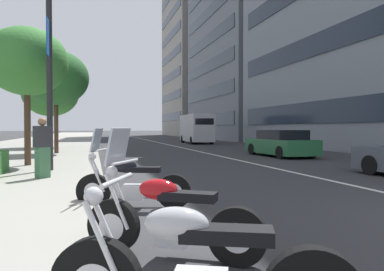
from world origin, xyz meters
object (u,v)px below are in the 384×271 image
(motorcycle_mid_row, at_px, (169,220))
(street_tree_by_lamp_post, at_px, (27,62))
(street_lamp_with_banners, at_px, (58,5))
(pedestrian_on_plaza, at_px, (42,148))
(delivery_van_ahead, at_px, (196,128))
(street_tree_far_plaza, at_px, (56,78))
(street_tree_near_plaza_corner, at_px, (50,93))
(car_lead_in_lane, at_px, (281,144))
(motorcycle_by_sign_pole, at_px, (131,184))

(motorcycle_mid_row, xyz_separation_m, street_tree_by_lamp_post, (9.86, 3.07, 3.38))
(street_lamp_with_banners, height_order, pedestrian_on_plaza, street_lamp_with_banners)
(delivery_van_ahead, relative_size, street_tree_far_plaza, 1.08)
(street_lamp_with_banners, bearing_deg, street_tree_near_plaza_corner, 7.08)
(car_lead_in_lane, relative_size, street_tree_far_plaza, 0.83)
(street_tree_far_plaza, distance_m, street_tree_near_plaza_corner, 6.41)
(motorcycle_mid_row, height_order, street_tree_far_plaza, street_tree_far_plaza)
(motorcycle_mid_row, height_order, motorcycle_by_sign_pole, motorcycle_mid_row)
(street_tree_by_lamp_post, relative_size, street_tree_near_plaza_corner, 0.92)
(motorcycle_by_sign_pole, relative_size, pedestrian_on_plaza, 1.28)
(car_lead_in_lane, distance_m, street_tree_by_lamp_post, 12.42)
(street_lamp_with_banners, relative_size, street_tree_far_plaza, 1.64)
(motorcycle_mid_row, relative_size, delivery_van_ahead, 0.32)
(pedestrian_on_plaza, bearing_deg, motorcycle_mid_row, 162.09)
(delivery_van_ahead, bearing_deg, car_lead_in_lane, -178.71)
(street_tree_near_plaza_corner, bearing_deg, car_lead_in_lane, -128.36)
(street_tree_far_plaza, relative_size, pedestrian_on_plaza, 3.38)
(car_lead_in_lane, bearing_deg, motorcycle_mid_row, 143.90)
(motorcycle_mid_row, distance_m, pedestrian_on_plaza, 6.61)
(street_tree_near_plaza_corner, bearing_deg, delivery_van_ahead, -62.42)
(car_lead_in_lane, relative_size, street_tree_near_plaza_corner, 0.84)
(street_tree_by_lamp_post, bearing_deg, car_lead_in_lane, -76.32)
(street_tree_far_plaza, height_order, pedestrian_on_plaza, street_tree_far_plaza)
(delivery_van_ahead, bearing_deg, street_tree_far_plaza, 140.02)
(motorcycle_by_sign_pole, distance_m, pedestrian_on_plaza, 4.11)
(street_tree_near_plaza_corner, bearing_deg, street_tree_by_lamp_post, -177.40)
(motorcycle_by_sign_pole, xyz_separation_m, car_lead_in_lane, (10.03, -8.75, 0.22))
(motorcycle_by_sign_pole, relative_size, street_tree_far_plaza, 0.38)
(delivery_van_ahead, xyz_separation_m, street_tree_near_plaza_corner, (-6.47, 12.38, 2.41))
(street_tree_near_plaza_corner, relative_size, pedestrian_on_plaza, 3.34)
(street_lamp_with_banners, relative_size, street_tree_near_plaza_corner, 1.66)
(street_tree_near_plaza_corner, xyz_separation_m, pedestrian_on_plaza, (-16.15, -1.52, -2.93))
(street_tree_by_lamp_post, bearing_deg, street_tree_near_plaza_corner, 2.60)
(delivery_van_ahead, xyz_separation_m, pedestrian_on_plaza, (-22.61, 10.86, -0.52))
(motorcycle_by_sign_pole, height_order, delivery_van_ahead, delivery_van_ahead)
(street_lamp_with_banners, bearing_deg, delivery_van_ahead, -26.95)
(motorcycle_by_sign_pole, relative_size, street_lamp_with_banners, 0.23)
(motorcycle_by_sign_pole, bearing_deg, street_tree_far_plaza, -60.89)
(street_tree_by_lamp_post, xyz_separation_m, pedestrian_on_plaza, (-3.62, -0.95, -2.87))
(delivery_van_ahead, height_order, street_lamp_with_banners, street_lamp_with_banners)
(car_lead_in_lane, xyz_separation_m, street_tree_by_lamp_post, (-2.84, 11.67, 3.17))
(street_tree_far_plaza, bearing_deg, car_lead_in_lane, -106.55)
(motorcycle_by_sign_pole, bearing_deg, motorcycle_mid_row, 111.57)
(car_lead_in_lane, distance_m, pedestrian_on_plaza, 12.52)
(delivery_van_ahead, bearing_deg, motorcycle_by_sign_pole, 163.03)
(motorcycle_by_sign_pole, xyz_separation_m, delivery_van_ahead, (26.19, -8.89, 1.03))
(motorcycle_mid_row, bearing_deg, street_lamp_with_banners, -45.14)
(street_tree_near_plaza_corner, bearing_deg, street_lamp_with_banners, -172.92)
(street_lamp_with_banners, xyz_separation_m, pedestrian_on_plaza, (-1.77, 0.26, -4.36))
(street_tree_far_plaza, distance_m, pedestrian_on_plaza, 10.32)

